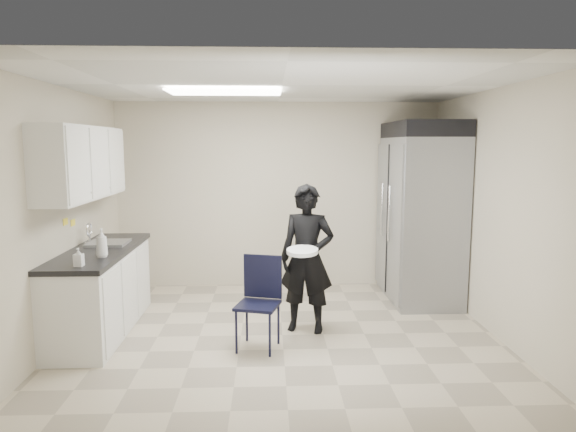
{
  "coord_description": "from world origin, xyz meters",
  "views": [
    {
      "loc": [
        -0.14,
        -5.23,
        2.01
      ],
      "look_at": [
        0.07,
        0.2,
        1.25
      ],
      "focal_mm": 32.0,
      "sensor_mm": 36.0,
      "label": 1
    }
  ],
  "objects_px": {
    "man_tuxedo": "(307,259)",
    "folding_chair": "(258,305)",
    "commercial_fridge": "(420,219)",
    "lower_counter": "(101,293)"
  },
  "relations": [
    {
      "from": "commercial_fridge",
      "to": "folding_chair",
      "type": "distance_m",
      "value": 2.71
    },
    {
      "from": "lower_counter",
      "to": "man_tuxedo",
      "type": "height_order",
      "value": "man_tuxedo"
    },
    {
      "from": "lower_counter",
      "to": "folding_chair",
      "type": "bearing_deg",
      "value": -18.11
    },
    {
      "from": "commercial_fridge",
      "to": "man_tuxedo",
      "type": "height_order",
      "value": "commercial_fridge"
    },
    {
      "from": "lower_counter",
      "to": "commercial_fridge",
      "type": "xyz_separation_m",
      "value": [
        3.78,
        1.07,
        0.62
      ]
    },
    {
      "from": "lower_counter",
      "to": "folding_chair",
      "type": "xyz_separation_m",
      "value": [
        1.7,
        -0.56,
        0.01
      ]
    },
    {
      "from": "lower_counter",
      "to": "man_tuxedo",
      "type": "bearing_deg",
      "value": -1.44
    },
    {
      "from": "folding_chair",
      "to": "man_tuxedo",
      "type": "bearing_deg",
      "value": 59.13
    },
    {
      "from": "man_tuxedo",
      "to": "folding_chair",
      "type": "bearing_deg",
      "value": -121.03
    },
    {
      "from": "man_tuxedo",
      "to": "lower_counter",
      "type": "bearing_deg",
      "value": -166.23
    }
  ]
}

